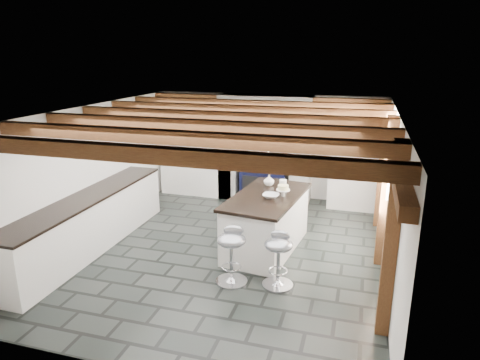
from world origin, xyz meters
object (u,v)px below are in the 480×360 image
(range_cooker, at_px, (264,179))
(bar_stool_far, at_px, (231,249))
(kitchen_island, at_px, (267,221))
(bar_stool_near, at_px, (279,253))

(range_cooker, distance_m, bar_stool_far, 3.70)
(bar_stool_far, bearing_deg, kitchen_island, 69.10)
(bar_stool_near, bearing_deg, range_cooker, 108.08)
(range_cooker, relative_size, bar_stool_far, 1.19)
(bar_stool_near, height_order, bar_stool_far, bar_stool_far)
(range_cooker, xyz_separation_m, kitchen_island, (0.61, -2.46, 0.01))
(kitchen_island, height_order, bar_stool_near, kitchen_island)
(bar_stool_near, relative_size, bar_stool_far, 0.96)
(range_cooker, height_order, bar_stool_near, range_cooker)
(kitchen_island, xyz_separation_m, bar_stool_near, (0.43, -1.14, 0.02))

